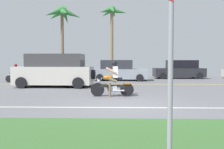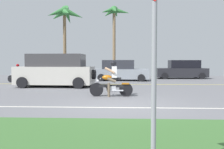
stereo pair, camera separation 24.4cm
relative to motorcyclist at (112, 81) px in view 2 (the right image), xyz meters
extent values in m
cube|color=slate|center=(0.47, 0.85, -0.68)|extent=(56.00, 30.00, 0.04)
cube|color=#3D6B33|center=(0.47, -6.25, -0.63)|extent=(56.00, 3.80, 0.06)
cube|color=silver|center=(0.47, -2.57, -0.66)|extent=(50.40, 0.12, 0.01)
cube|color=yellow|center=(0.47, 5.67, -0.66)|extent=(50.40, 0.12, 0.01)
cylinder|color=black|center=(-0.66, -0.01, -0.37)|extent=(0.59, 0.10, 0.59)
cylinder|color=black|center=(0.62, 0.02, -0.37)|extent=(0.59, 0.10, 0.59)
cylinder|color=#B7BAC1|center=(-0.56, -0.01, -0.12)|extent=(0.27, 0.06, 0.52)
cube|color=black|center=(-0.02, 0.00, -0.21)|extent=(1.08, 0.13, 0.12)
cube|color=#B7BAC1|center=(0.03, 0.00, -0.33)|extent=(0.32, 0.21, 0.24)
ellipsoid|color=#B76614|center=(-0.19, 0.00, 0.17)|extent=(0.43, 0.24, 0.22)
cube|color=black|center=(0.18, 0.01, 0.11)|extent=(0.48, 0.23, 0.10)
cube|color=#B76614|center=(0.60, 0.02, -0.10)|extent=(0.32, 0.17, 0.06)
cylinder|color=#B7BAC1|center=(-0.48, -0.01, 0.12)|extent=(0.05, 0.61, 0.04)
sphere|color=#B7BAC1|center=(-0.60, -0.01, 0.00)|extent=(0.14, 0.14, 0.14)
cylinder|color=#B7BAC1|center=(0.26, -0.11, -0.40)|extent=(0.49, 0.08, 0.07)
cube|color=white|center=(0.12, 0.01, 0.40)|extent=(0.23, 0.32, 0.49)
sphere|color=black|center=(0.08, 0.01, 0.78)|extent=(0.26, 0.26, 0.26)
cylinder|color=brown|center=(0.00, 0.10, 0.06)|extent=(0.40, 0.14, 0.25)
cylinder|color=brown|center=(0.01, -0.09, 0.06)|extent=(0.40, 0.14, 0.25)
cylinder|color=brown|center=(-0.11, -0.14, -0.36)|extent=(0.11, 0.11, 0.60)
cylinder|color=brown|center=(-0.16, 0.12, -0.40)|extent=(0.20, 0.11, 0.33)
cylinder|color=tan|center=(-0.08, 0.20, 0.48)|extent=(0.45, 0.10, 0.28)
cylinder|color=tan|center=(-0.07, -0.20, 0.48)|extent=(0.45, 0.10, 0.28)
cube|color=beige|center=(-3.60, 4.02, 0.03)|extent=(4.57, 2.12, 1.04)
cube|color=#3B3A3D|center=(-3.51, 4.01, 0.93)|extent=(3.30, 1.80, 0.75)
cylinder|color=black|center=(-1.95, 4.97, -0.34)|extent=(0.65, 0.24, 0.64)
cylinder|color=black|center=(-5.20, 5.06, -0.34)|extent=(0.65, 0.24, 0.64)
cylinder|color=black|center=(-2.00, 2.97, -0.34)|extent=(0.65, 0.24, 0.64)
cylinder|color=black|center=(-5.25, 3.06, -0.34)|extent=(0.65, 0.24, 0.64)
cylinder|color=black|center=(-1.24, 3.95, 0.09)|extent=(0.21, 0.58, 0.58)
cube|color=#2D663D|center=(-5.74, 8.86, -0.18)|extent=(4.57, 1.99, 0.65)
cube|color=black|center=(-5.47, 8.85, 0.45)|extent=(2.68, 1.64, 0.60)
cylinder|color=black|center=(-4.08, 9.63, -0.38)|extent=(0.57, 0.21, 0.56)
cylinder|color=black|center=(-7.30, 9.82, -0.38)|extent=(0.57, 0.21, 0.56)
cylinder|color=black|center=(-4.18, 7.91, -0.38)|extent=(0.57, 0.21, 0.56)
cylinder|color=black|center=(-7.40, 8.10, -0.38)|extent=(0.57, 0.21, 0.56)
cube|color=#8C939E|center=(0.40, 8.96, -0.12)|extent=(4.40, 1.92, 0.77)
cube|color=#2D2F36|center=(0.15, 8.97, 0.62)|extent=(2.58, 1.58, 0.71)
cylinder|color=black|center=(-1.19, 8.23, -0.38)|extent=(0.57, 0.22, 0.56)
cylinder|color=black|center=(1.90, 8.03, -0.38)|extent=(0.57, 0.22, 0.56)
cylinder|color=black|center=(-1.09, 9.88, -0.38)|extent=(0.57, 0.22, 0.56)
cylinder|color=black|center=(2.00, 9.69, -0.38)|extent=(0.57, 0.22, 0.56)
cube|color=#232328|center=(5.72, 11.58, -0.12)|extent=(4.54, 1.81, 0.78)
cube|color=black|center=(5.99, 11.59, 0.63)|extent=(2.65, 1.52, 0.72)
cylinder|color=black|center=(7.31, 12.46, -0.38)|extent=(0.57, 0.20, 0.56)
cylinder|color=black|center=(4.08, 12.36, -0.38)|extent=(0.57, 0.20, 0.56)
cylinder|color=black|center=(7.36, 10.80, -0.38)|extent=(0.57, 0.20, 0.56)
cylinder|color=black|center=(4.14, 10.69, -0.38)|extent=(0.57, 0.20, 0.56)
cylinder|color=brown|center=(-5.33, 13.64, 2.58)|extent=(0.31, 0.31, 6.48)
sphere|color=#337538|center=(-5.33, 13.64, 5.81)|extent=(0.80, 0.80, 0.80)
cone|color=#337538|center=(-4.45, 13.75, 5.59)|extent=(2.18, 0.98, 1.35)
cone|color=#337538|center=(-5.21, 14.52, 5.59)|extent=(0.98, 2.02, 1.88)
cone|color=#337538|center=(-6.06, 14.16, 5.59)|extent=(2.13, 1.80, 1.33)
cone|color=#337538|center=(-5.98, 13.03, 5.59)|extent=(2.02, 1.97, 1.42)
cone|color=#337538|center=(-4.94, 12.84, 5.59)|extent=(1.57, 2.20, 1.19)
cylinder|color=#846B4C|center=(-0.40, 13.96, 2.68)|extent=(0.30, 0.30, 6.69)
sphere|color=#337538|center=(-0.40, 13.96, 6.03)|extent=(0.78, 0.78, 0.78)
cone|color=#337538|center=(0.33, 13.90, 5.84)|extent=(1.76, 0.72, 0.93)
cone|color=#337538|center=(-0.26, 14.68, 5.84)|extent=(0.90, 1.81, 1.06)
cone|color=#337538|center=(-0.90, 14.50, 5.84)|extent=(1.61, 1.67, 1.06)
cone|color=#337538|center=(-0.96, 13.49, 5.84)|extent=(1.71, 1.56, 1.06)
cone|color=#337538|center=(-0.28, 13.24, 5.84)|extent=(0.87, 1.81, 1.09)
cylinder|color=black|center=(-7.76, 6.96, -0.41)|extent=(0.51, 0.21, 0.51)
cylinder|color=black|center=(-6.70, 6.66, -0.41)|extent=(0.51, 0.21, 0.51)
cylinder|color=#B7BAC1|center=(-7.68, 6.93, -0.20)|extent=(0.23, 0.10, 0.44)
cube|color=black|center=(-7.23, 6.81, -0.27)|extent=(0.92, 0.33, 0.10)
cube|color=#B7BAC1|center=(-7.19, 6.80, -0.37)|extent=(0.31, 0.24, 0.20)
ellipsoid|color=black|center=(-7.38, 6.85, 0.05)|extent=(0.37, 0.20, 0.19)
cube|color=black|center=(-7.07, 6.76, 0.00)|extent=(0.44, 0.29, 0.08)
cube|color=black|center=(-6.71, 6.67, -0.18)|extent=(0.30, 0.20, 0.05)
cylinder|color=#B7BAC1|center=(-7.61, 6.92, 0.01)|extent=(0.17, 0.52, 0.03)
sphere|color=#B7BAC1|center=(-7.71, 6.94, -0.09)|extent=(0.12, 0.12, 0.12)
cylinder|color=#B7BAC1|center=(-7.03, 6.65, -0.43)|extent=(0.43, 0.17, 0.06)
cube|color=#334C8C|center=(-7.11, 6.78, 0.26)|extent=(0.25, 0.31, 0.43)
sphere|color=maroon|center=(-7.15, 6.79, 0.58)|extent=(0.22, 0.22, 0.22)
cylinder|color=#2D334C|center=(-7.19, 6.89, -0.04)|extent=(0.36, 0.20, 0.21)
cylinder|color=#2D334C|center=(-7.24, 6.72, -0.04)|extent=(0.36, 0.20, 0.21)
cylinder|color=#2D334C|center=(-7.34, 6.72, -0.40)|extent=(0.11, 0.11, 0.52)
cylinder|color=#2D334C|center=(-7.32, 6.94, -0.43)|extent=(0.19, 0.14, 0.29)
cylinder|color=tan|center=(-7.23, 6.99, 0.32)|extent=(0.39, 0.18, 0.24)
cylinder|color=tan|center=(-7.32, 6.66, 0.32)|extent=(0.39, 0.18, 0.24)
cylinder|color=gray|center=(0.84, -7.67, 0.46)|extent=(0.06, 0.06, 2.25)
camera|label=1|loc=(0.24, -10.45, 0.84)|focal=38.77mm
camera|label=2|loc=(0.49, -10.44, 0.84)|focal=38.77mm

